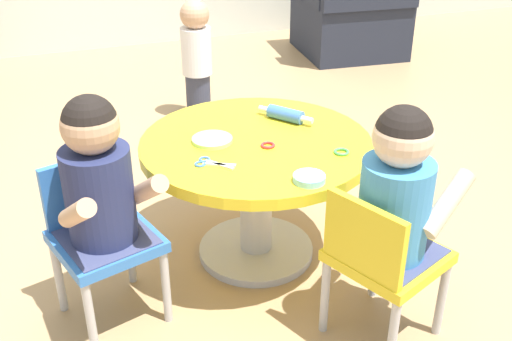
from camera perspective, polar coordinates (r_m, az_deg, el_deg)
ground_plane at (r=2.41m, az=0.00°, el=-7.61°), size 10.00×10.00×0.00m
craft_table at (r=2.22m, az=0.00°, el=-0.10°), size 0.82×0.82×0.48m
child_chair_left at (r=2.03m, az=-14.17°, el=-5.77°), size 0.37×0.37×0.54m
seated_child_left at (r=1.89m, az=-14.47°, el=-0.60°), size 0.36×0.41×0.51m
child_chair_right at (r=1.90m, az=11.56°, el=-8.03°), size 0.39×0.39×0.54m
seated_child_right at (r=1.81m, az=13.00°, el=-1.69°), size 0.42×0.38×0.51m
armchair_dark at (r=4.70m, az=8.98°, el=14.25°), size 0.77×0.78×0.85m
toddler_standing at (r=3.49m, az=-5.54°, el=10.51°), size 0.17×0.17×0.67m
rolling_pin at (r=2.32m, az=2.76°, el=5.24°), size 0.16×0.20×0.05m
craft_scissors at (r=2.01m, az=-4.31°, el=0.70°), size 0.14×0.13×0.01m
playdough_blob_0 at (r=2.16m, az=-4.09°, el=2.86°), size 0.14×0.14×0.01m
playdough_blob_1 at (r=1.91m, az=4.96°, el=-0.73°), size 0.10×0.10×0.02m
cookie_cutter_0 at (r=2.09m, az=7.94°, el=1.73°), size 0.05×0.05×0.01m
cookie_cutter_1 at (r=2.12m, az=1.11°, el=2.37°), size 0.05×0.05×0.01m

